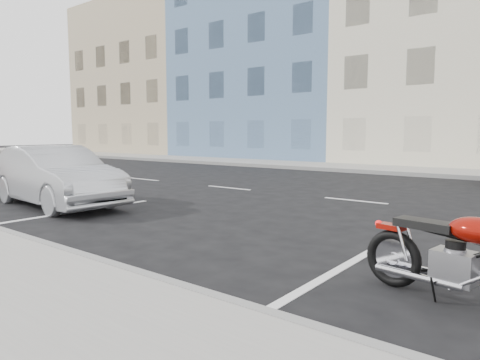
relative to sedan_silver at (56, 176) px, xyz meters
The scene contains 6 objects.
ground 8.59m from the sedan_silver, 34.70° to the left, with size 120.00×120.00×0.00m, color black.
sidewalk_far 13.74m from the sedan_silver, 81.47° to the left, with size 80.00×3.40×0.15m, color gray.
curb_far 12.06m from the sedan_silver, 80.27° to the left, with size 80.00×0.12×0.16m, color gray.
bldg_far_west 28.92m from the sedan_silver, 131.85° to the left, with size 12.00×12.00×12.00m, color tan.
bldg_blue 23.04m from the sedan_silver, 108.21° to the left, with size 12.00×12.00×13.00m, color slate.
sedan_silver is the anchor object (origin of this frame).
Camera 1 is at (2.14, -9.84, 1.63)m, focal length 32.00 mm.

